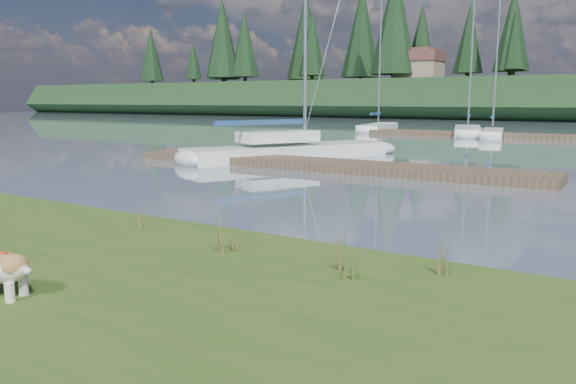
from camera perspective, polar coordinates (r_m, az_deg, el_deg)
The scene contains 19 objects.
ground at distance 39.24m, azimuth 23.81°, elevation 4.96°, with size 200.00×200.00×0.00m, color slate.
sailboat_main at distance 24.30m, azimuth 1.57°, elevation 4.52°, with size 6.32×10.17×14.69m.
dock_near at distance 20.39m, azimuth 3.34°, elevation 2.82°, with size 16.00×2.00×0.30m, color #4C3D2C.
dock_far at distance 38.99m, azimuth 26.73°, elevation 4.96°, with size 26.00×2.20×0.30m, color #4C3D2C.
sailboat_bg_0 at distance 46.25m, azimuth 9.36°, elevation 6.57°, with size 3.01×8.45×11.99m.
sailboat_bg_1 at distance 42.52m, azimuth 17.78°, elevation 6.03°, with size 3.94×8.79×12.82m.
sailboat_bg_2 at distance 39.37m, azimuth 20.07°, elevation 5.69°, with size 2.33×6.35×9.55m.
weed_0 at distance 7.91m, azimuth -6.99°, elevation -4.22°, with size 0.17×0.14×0.64m.
weed_1 at distance 7.97m, azimuth -5.81°, elevation -4.73°, with size 0.17×0.14×0.44m.
weed_2 at distance 7.07m, azimuth 5.53°, elevation -5.91°, with size 0.17×0.14×0.63m.
weed_3 at distance 9.60m, azimuth -14.67°, elevation -2.26°, with size 0.17×0.14×0.56m.
weed_4 at distance 6.77m, azimuth 6.57°, elevation -7.49°, with size 0.17×0.14×0.39m.
weed_5 at distance 7.15m, azimuth 15.23°, elevation -6.26°, with size 0.17×0.14×0.56m.
mud_lip at distance 9.50m, azimuth -6.63°, elevation -5.32°, with size 60.00×0.50×0.14m, color #33281C.
conifer_0 at distance 97.65m, azimuth -6.68°, elevation 15.28°, with size 5.72×5.72×14.15m.
conifer_1 at distance 92.37m, azimuth 2.48°, elevation 14.83°, with size 4.40×4.40×11.30m.
conifer_2 at distance 83.42m, azimuth 10.78°, elevation 16.83°, with size 6.60×6.60×16.05m.
conifer_3 at distance 82.79m, azimuth 21.86°, elevation 15.14°, with size 4.84×4.84×12.25m.
house_0 at distance 83.64m, azimuth 13.12°, elevation 12.44°, with size 6.30×5.30×4.65m.
Camera 1 is at (5.80, -8.73, 2.47)m, focal length 35.00 mm.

